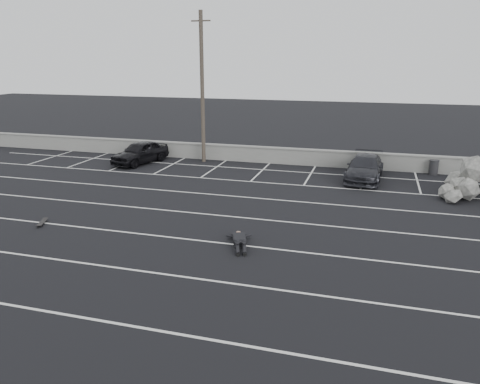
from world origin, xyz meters
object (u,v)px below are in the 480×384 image
(car_right, at_px, (365,168))
(car_left, at_px, (140,152))
(person, at_px, (239,236))
(trash_bin, at_px, (434,167))
(skateboard, at_px, (42,223))
(utility_pole, at_px, (202,88))

(car_right, bearing_deg, car_left, -177.50)
(car_right, height_order, person, car_right)
(trash_bin, relative_size, skateboard, 1.05)
(car_right, distance_m, skateboard, 17.05)
(car_right, distance_m, trash_bin, 4.55)
(trash_bin, distance_m, skateboard, 21.52)
(car_left, height_order, skateboard, car_left)
(car_left, xyz_separation_m, person, (10.08, -11.30, -0.47))
(trash_bin, xyz_separation_m, skateboard, (-16.54, -13.76, -0.37))
(utility_pole, distance_m, trash_bin, 15.00)
(car_right, height_order, utility_pole, utility_pole)
(car_right, height_order, skateboard, car_right)
(car_left, distance_m, trash_bin, 18.27)
(utility_pole, bearing_deg, trash_bin, 1.60)
(car_right, relative_size, utility_pole, 0.49)
(car_left, height_order, person, car_left)
(skateboard, bearing_deg, trash_bin, 19.30)
(person, bearing_deg, skateboard, 163.08)
(car_left, bearing_deg, car_right, 14.25)
(car_right, bearing_deg, trash_bin, 34.48)
(trash_bin, relative_size, person, 0.33)
(trash_bin, bearing_deg, person, -121.18)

